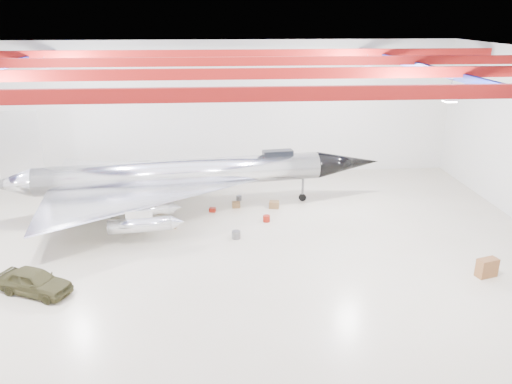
{
  "coord_description": "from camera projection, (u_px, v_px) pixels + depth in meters",
  "views": [
    {
      "loc": [
        0.36,
        -26.03,
        13.02
      ],
      "look_at": [
        2.57,
        2.0,
        2.87
      ],
      "focal_mm": 35.0,
      "sensor_mm": 36.0,
      "label": 1
    }
  ],
  "objects": [
    {
      "name": "floor",
      "position": [
        214.0,
        252.0,
        28.8
      ],
      "size": [
        40.0,
        40.0,
        0.0
      ],
      "primitive_type": "plane",
      "color": "#C2B69A",
      "rests_on": "ground"
    },
    {
      "name": "wall_back",
      "position": [
        212.0,
        109.0,
        41.0
      ],
      "size": [
        40.0,
        0.0,
        40.0
      ],
      "primitive_type": "plane",
      "rotation": [
        1.57,
        0.0,
        0.0
      ],
      "color": "silver",
      "rests_on": "floor"
    },
    {
      "name": "ceiling",
      "position": [
        208.0,
        55.0,
        25.06
      ],
      "size": [
        40.0,
        40.0,
        0.0
      ],
      "primitive_type": "plane",
      "rotation": [
        3.14,
        0.0,
        0.0
      ],
      "color": "#0A0F38",
      "rests_on": "wall_back"
    },
    {
      "name": "ceiling_structure",
      "position": [
        209.0,
        69.0,
        25.29
      ],
      "size": [
        39.5,
        29.5,
        1.08
      ],
      "color": "maroon",
      "rests_on": "ceiling"
    },
    {
      "name": "jet_aircraft",
      "position": [
        182.0,
        177.0,
        34.06
      ],
      "size": [
        26.84,
        17.15,
        7.33
      ],
      "rotation": [
        0.0,
        0.0,
        0.13
      ],
      "color": "silver",
      "rests_on": "floor"
    },
    {
      "name": "jeep",
      "position": [
        35.0,
        281.0,
        24.34
      ],
      "size": [
        4.06,
        2.92,
        1.29
      ],
      "primitive_type": "imported",
      "rotation": [
        0.0,
        0.0,
        1.15
      ],
      "color": "#39371C",
      "rests_on": "floor"
    },
    {
      "name": "desk",
      "position": [
        487.0,
        268.0,
        25.96
      ],
      "size": [
        1.19,
        0.82,
        1.0
      ],
      "primitive_type": "cube",
      "rotation": [
        0.0,
        0.0,
        0.28
      ],
      "color": "brown",
      "rests_on": "floor"
    },
    {
      "name": "crate_ply",
      "position": [
        171.0,
        226.0,
        31.86
      ],
      "size": [
        0.62,
        0.56,
        0.35
      ],
      "primitive_type": "cube",
      "rotation": [
        0.0,
        0.0,
        0.38
      ],
      "color": "olive",
      "rests_on": "floor"
    },
    {
      "name": "toolbox_red",
      "position": [
        212.0,
        210.0,
        34.51
      ],
      "size": [
        0.49,
        0.43,
        0.29
      ],
      "primitive_type": "cube",
      "rotation": [
        0.0,
        0.0,
        -0.24
      ],
      "color": "maroon",
      "rests_on": "floor"
    },
    {
      "name": "engine_drum",
      "position": [
        236.0,
        235.0,
        30.42
      ],
      "size": [
        0.57,
        0.57,
        0.47
      ],
      "primitive_type": "cylinder",
      "rotation": [
        0.0,
        0.0,
        -0.08
      ],
      "color": "#59595B",
      "rests_on": "floor"
    },
    {
      "name": "parts_bin",
      "position": [
        274.0,
        205.0,
        35.17
      ],
      "size": [
        0.79,
        0.68,
        0.48
      ],
      "primitive_type": "cube",
      "rotation": [
        0.0,
        0.0,
        -0.21
      ],
      "color": "olive",
      "rests_on": "floor"
    },
    {
      "name": "crate_small",
      "position": [
        93.0,
        209.0,
        34.73
      ],
      "size": [
        0.4,
        0.33,
        0.27
      ],
      "primitive_type": "cube",
      "rotation": [
        0.0,
        0.0,
        -0.07
      ],
      "color": "#59595B",
      "rests_on": "floor"
    },
    {
      "name": "tool_chest",
      "position": [
        266.0,
        219.0,
        32.87
      ],
      "size": [
        0.59,
        0.59,
        0.42
      ],
      "primitive_type": "cylinder",
      "rotation": [
        0.0,
        0.0,
        -0.3
      ],
      "color": "maroon",
      "rests_on": "floor"
    },
    {
      "name": "oil_barrel",
      "position": [
        236.0,
        205.0,
        35.28
      ],
      "size": [
        0.57,
        0.45,
        0.39
      ],
      "primitive_type": "cube",
      "rotation": [
        0.0,
        0.0,
        0.01
      ],
      "color": "olive",
      "rests_on": "floor"
    },
    {
      "name": "spares_box",
      "position": [
        239.0,
        198.0,
        36.63
      ],
      "size": [
        0.53,
        0.53,
        0.36
      ],
      "primitive_type": "cylinder",
      "rotation": [
        0.0,
        0.0,
        -0.43
      ],
      "color": "#59595B",
      "rests_on": "floor"
    }
  ]
}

